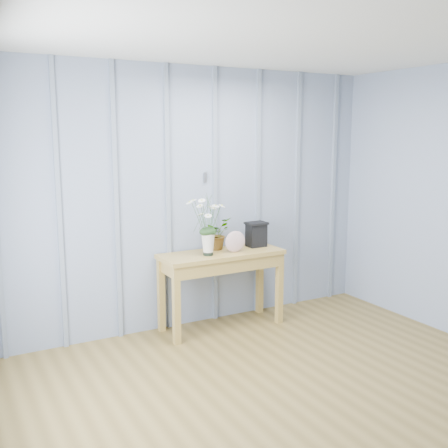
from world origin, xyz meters
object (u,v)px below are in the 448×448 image
sideboard (221,264)px  carved_box (256,234)px  daisy_vase (208,217)px  felt_disc_vessel (235,242)px

sideboard → carved_box: bearing=6.9°
carved_box → daisy_vase: bearing=-169.6°
felt_disc_vessel → carved_box: carved_box is taller
sideboard → daisy_vase: daisy_vase is taller
sideboard → daisy_vase: (-0.17, -0.06, 0.48)m
daisy_vase → felt_disc_vessel: (0.29, -0.01, -0.26)m
daisy_vase → carved_box: bearing=10.4°
sideboard → felt_disc_vessel: bearing=-31.3°
sideboard → daisy_vase: bearing=-161.3°
daisy_vase → sideboard: bearing=18.7°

